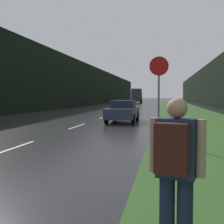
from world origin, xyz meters
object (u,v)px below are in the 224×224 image
object	(u,v)px
stop_sign	(159,90)
delivery_truck	(137,96)
hitchhiker_with_backpack	(175,168)
car_passing_near	(123,111)

from	to	relation	value
stop_sign	delivery_truck	bearing A→B (deg)	96.28
hitchhiker_with_backpack	delivery_truck	distance (m)	70.16
hitchhiker_with_backpack	delivery_truck	bearing A→B (deg)	111.58
stop_sign	car_passing_near	size ratio (longest dim) A/B	0.73
stop_sign	hitchhiker_with_backpack	distance (m)	7.53
hitchhiker_with_backpack	stop_sign	bearing A→B (deg)	108.25
hitchhiker_with_backpack	car_passing_near	world-z (taller)	hitchhiker_with_backpack
hitchhiker_with_backpack	delivery_truck	size ratio (longest dim) A/B	0.25
delivery_truck	hitchhiker_with_backpack	bearing A→B (deg)	-84.11
stop_sign	car_passing_near	xyz separation A→B (m)	(-2.53, 8.20, -1.21)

